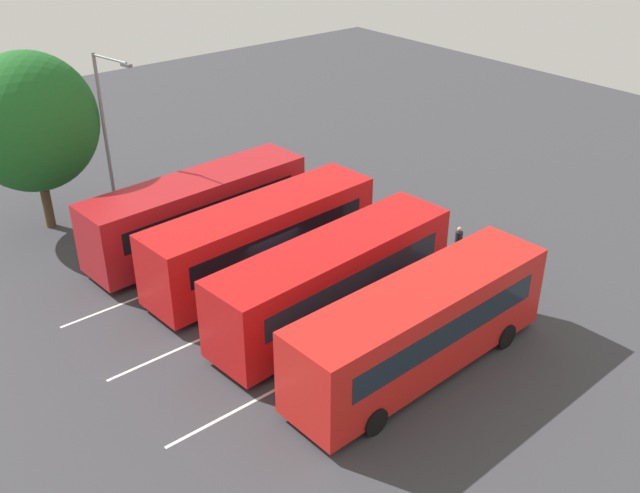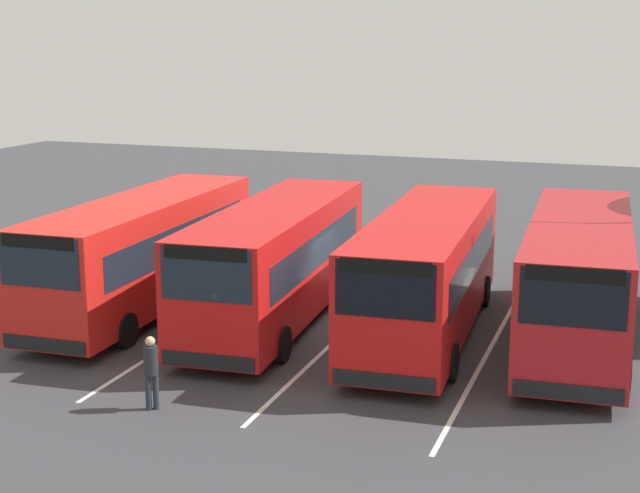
{
  "view_description": "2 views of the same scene",
  "coord_description": "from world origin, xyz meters",
  "px_view_note": "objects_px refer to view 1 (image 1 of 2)",
  "views": [
    {
      "loc": [
        -14.33,
        -19.41,
        15.56
      ],
      "look_at": [
        1.43,
        -0.21,
        2.02
      ],
      "focal_mm": 40.36,
      "sensor_mm": 36.0,
      "label": 1
    },
    {
      "loc": [
        24.62,
        7.99,
        8.02
      ],
      "look_at": [
        -0.64,
        -1.25,
        2.01
      ],
      "focal_mm": 53.43,
      "sensor_mm": 36.0,
      "label": 2
    }
  ],
  "objects_px": {
    "bus_center_left": "(334,278)",
    "depot_tree": "(31,123)",
    "street_lamp": "(108,130)",
    "bus_center_right": "(263,238)",
    "bus_far_left": "(421,325)",
    "pedestrian": "(458,241)",
    "bus_far_right": "(199,210)"
  },
  "relations": [
    {
      "from": "bus_far_left",
      "to": "depot_tree",
      "type": "height_order",
      "value": "depot_tree"
    },
    {
      "from": "pedestrian",
      "to": "street_lamp",
      "type": "distance_m",
      "value": 16.41
    },
    {
      "from": "bus_far_left",
      "to": "bus_center_left",
      "type": "xyz_separation_m",
      "value": [
        -0.28,
        4.14,
        0.0
      ]
    },
    {
      "from": "pedestrian",
      "to": "bus_center_left",
      "type": "bearing_deg",
      "value": -35.0
    },
    {
      "from": "bus_far_left",
      "to": "depot_tree",
      "type": "relative_size",
      "value": 1.26
    },
    {
      "from": "pedestrian",
      "to": "depot_tree",
      "type": "bearing_deg",
      "value": -84.45
    },
    {
      "from": "street_lamp",
      "to": "bus_center_right",
      "type": "bearing_deg",
      "value": 5.01
    },
    {
      "from": "bus_far_left",
      "to": "bus_far_right",
      "type": "xyz_separation_m",
      "value": [
        -1.15,
        12.34,
        0.0
      ]
    },
    {
      "from": "bus_far_right",
      "to": "street_lamp",
      "type": "xyz_separation_m",
      "value": [
        -1.74,
        4.55,
        2.86
      ]
    },
    {
      "from": "bus_far_right",
      "to": "bus_far_left",
      "type": "bearing_deg",
      "value": -88.3
    },
    {
      "from": "bus_far_left",
      "to": "street_lamp",
      "type": "bearing_deg",
      "value": 97.51
    },
    {
      "from": "bus_far_right",
      "to": "street_lamp",
      "type": "height_order",
      "value": "street_lamp"
    },
    {
      "from": "bus_center_left",
      "to": "bus_center_right",
      "type": "relative_size",
      "value": 1.0
    },
    {
      "from": "bus_center_left",
      "to": "pedestrian",
      "type": "height_order",
      "value": "bus_center_left"
    },
    {
      "from": "bus_far_left",
      "to": "bus_center_left",
      "type": "bearing_deg",
      "value": 91.64
    },
    {
      "from": "bus_far_right",
      "to": "bus_center_right",
      "type": "bearing_deg",
      "value": -83.28
    },
    {
      "from": "bus_far_left",
      "to": "bus_center_left",
      "type": "distance_m",
      "value": 4.15
    },
    {
      "from": "bus_center_left",
      "to": "bus_far_right",
      "type": "distance_m",
      "value": 8.25
    },
    {
      "from": "bus_far_right",
      "to": "pedestrian",
      "type": "xyz_separation_m",
      "value": [
        7.89,
        -8.22,
        -0.83
      ]
    },
    {
      "from": "bus_center_right",
      "to": "bus_far_right",
      "type": "bearing_deg",
      "value": 96.61
    },
    {
      "from": "bus_center_left",
      "to": "street_lamp",
      "type": "distance_m",
      "value": 13.32
    },
    {
      "from": "bus_center_left",
      "to": "depot_tree",
      "type": "height_order",
      "value": "depot_tree"
    },
    {
      "from": "street_lamp",
      "to": "depot_tree",
      "type": "relative_size",
      "value": 0.98
    },
    {
      "from": "bus_center_left",
      "to": "bus_far_left",
      "type": "bearing_deg",
      "value": -90.67
    },
    {
      "from": "bus_center_right",
      "to": "bus_far_left",
      "type": "bearing_deg",
      "value": -90.75
    },
    {
      "from": "bus_center_left",
      "to": "depot_tree",
      "type": "relative_size",
      "value": 1.27
    },
    {
      "from": "street_lamp",
      "to": "depot_tree",
      "type": "height_order",
      "value": "depot_tree"
    },
    {
      "from": "pedestrian",
      "to": "bus_far_left",
      "type": "bearing_deg",
      "value": -3.39
    },
    {
      "from": "bus_center_left",
      "to": "street_lamp",
      "type": "bearing_deg",
      "value": 97.07
    },
    {
      "from": "bus_far_left",
      "to": "depot_tree",
      "type": "distance_m",
      "value": 19.77
    },
    {
      "from": "bus_center_right",
      "to": "street_lamp",
      "type": "distance_m",
      "value": 9.25
    },
    {
      "from": "bus_far_right",
      "to": "pedestrian",
      "type": "bearing_deg",
      "value": -49.79
    }
  ]
}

